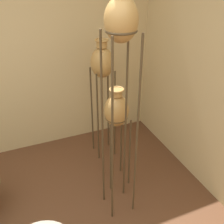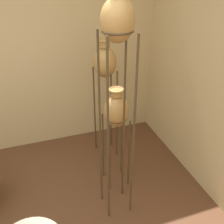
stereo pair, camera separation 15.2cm
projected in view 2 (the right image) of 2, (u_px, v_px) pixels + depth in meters
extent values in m
cylinder|color=#473823|center=(108.00, 144.00, 2.28)|extent=(0.02, 0.02, 1.86)
cylinder|color=#473823|center=(134.00, 139.00, 2.35)|extent=(0.02, 0.02, 1.86)
cylinder|color=#473823|center=(100.00, 130.00, 2.48)|extent=(0.02, 0.02, 1.86)
cylinder|color=#473823|center=(124.00, 125.00, 2.55)|extent=(0.02, 0.02, 1.86)
torus|color=#473823|center=(117.00, 31.00, 1.95)|extent=(0.25, 0.25, 0.02)
ellipsoid|color=#B28447|center=(118.00, 20.00, 1.91)|extent=(0.26, 0.26, 0.34)
cylinder|color=#473823|center=(100.00, 119.00, 3.26)|extent=(0.02, 0.02, 1.21)
cylinder|color=#473823|center=(117.00, 116.00, 3.33)|extent=(0.02, 0.02, 1.21)
cylinder|color=#473823|center=(95.00, 111.00, 3.45)|extent=(0.02, 0.02, 1.21)
cylinder|color=#473823|center=(111.00, 108.00, 3.52)|extent=(0.02, 0.02, 1.21)
torus|color=#473823|center=(105.00, 69.00, 3.09)|extent=(0.24, 0.24, 0.02)
ellipsoid|color=#B28447|center=(105.00, 62.00, 3.05)|extent=(0.27, 0.27, 0.36)
cylinder|color=#B28447|center=(105.00, 44.00, 2.94)|extent=(0.12, 0.12, 0.08)
torus|color=#B28447|center=(105.00, 40.00, 2.92)|extent=(0.16, 0.16, 0.02)
cylinder|color=#473823|center=(109.00, 159.00, 2.86)|extent=(0.02, 0.02, 0.88)
cylinder|color=#473823|center=(129.00, 155.00, 2.92)|extent=(0.02, 0.02, 0.88)
cylinder|color=#473823|center=(103.00, 147.00, 3.05)|extent=(0.02, 0.02, 0.88)
cylinder|color=#473823|center=(122.00, 143.00, 3.11)|extent=(0.02, 0.02, 0.88)
torus|color=#473823|center=(116.00, 117.00, 2.77)|extent=(0.24, 0.24, 0.02)
ellipsoid|color=#B28447|center=(116.00, 111.00, 2.73)|extent=(0.26, 0.26, 0.35)
cylinder|color=#B28447|center=(116.00, 93.00, 2.62)|extent=(0.12, 0.12, 0.07)
torus|color=#B28447|center=(116.00, 90.00, 2.61)|extent=(0.15, 0.15, 0.02)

